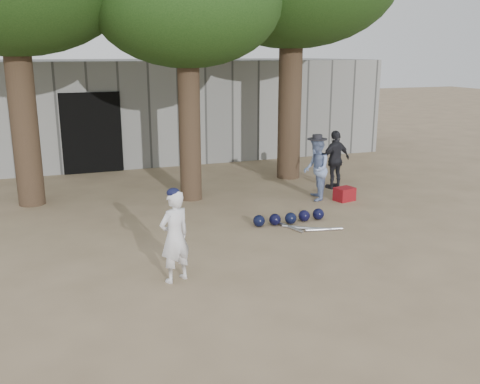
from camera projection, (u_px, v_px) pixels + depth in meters
name	position (u px, v px, depth m)	size (l,w,h in m)	color
ground	(226.00, 271.00, 8.18)	(70.00, 70.00, 0.00)	#937C5E
boy_player	(175.00, 236.00, 7.67)	(0.50, 0.33, 1.37)	white
spectator_blue	(316.00, 169.00, 11.94)	(0.69, 0.54, 1.42)	#7D92C2
spectator_dark	(335.00, 160.00, 12.96)	(0.84, 0.35, 1.43)	black
red_bag	(344.00, 194.00, 12.01)	(0.42, 0.32, 0.30)	maroon
back_building	(122.00, 108.00, 17.17)	(16.00, 5.24, 3.00)	gray
helmet_row	(290.00, 218.00, 10.42)	(1.51, 0.30, 0.23)	black
bat_pile	(307.00, 228.00, 10.08)	(1.03, 0.81, 0.06)	#BAB9C1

